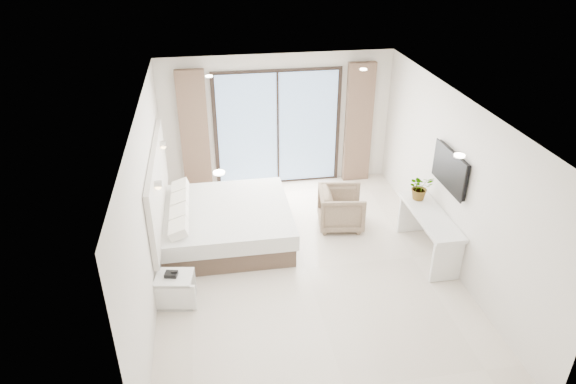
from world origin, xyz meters
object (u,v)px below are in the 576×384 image
armchair (341,207)px  nightstand (175,289)px  bed (225,223)px  console_desk (430,225)px

armchair → nightstand: bearing=128.1°
bed → console_desk: (3.26, -0.99, 0.24)m
nightstand → armchair: (2.88, 1.67, 0.16)m
bed → nightstand: bearing=-117.3°
nightstand → console_desk: console_desk is taller
bed → armchair: 2.08m
nightstand → console_desk: bearing=17.0°
bed → nightstand: (-0.80, -1.56, -0.08)m
console_desk → armchair: size_ratio=2.00×
bed → console_desk: size_ratio=1.37×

